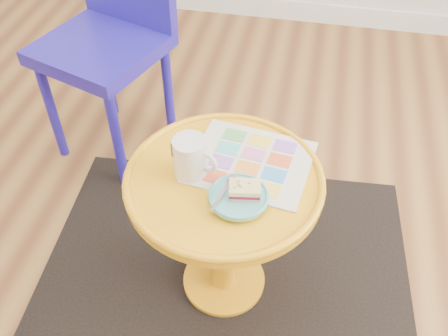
% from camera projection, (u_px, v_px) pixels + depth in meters
% --- Properties ---
extents(floor, '(4.00, 4.00, 0.00)m').
position_uv_depth(floor, '(164.00, 290.00, 1.75)').
color(floor, brown).
rests_on(floor, ground).
extents(room_walls, '(4.00, 4.00, 4.00)m').
position_uv_depth(room_walls, '(30.00, 80.00, 2.53)').
color(room_walls, silver).
rests_on(room_walls, ground).
extents(rug, '(1.37, 1.19, 0.01)m').
position_uv_depth(rug, '(224.00, 281.00, 1.77)').
color(rug, black).
rests_on(rug, ground).
extents(side_table, '(0.56, 0.56, 0.53)m').
position_uv_depth(side_table, '(224.00, 212.00, 1.50)').
color(side_table, orange).
rests_on(side_table, ground).
extents(chair, '(0.55, 0.55, 0.98)m').
position_uv_depth(chair, '(111.00, 25.00, 1.93)').
color(chair, '#21189D').
rests_on(chair, ground).
extents(newspaper, '(0.37, 0.33, 0.01)m').
position_uv_depth(newspaper, '(250.00, 162.00, 1.43)').
color(newspaper, silver).
rests_on(newspaper, side_table).
extents(mug, '(0.13, 0.09, 0.12)m').
position_uv_depth(mug, '(191.00, 157.00, 1.36)').
color(mug, silver).
rests_on(mug, side_table).
extents(plate, '(0.16, 0.16, 0.02)m').
position_uv_depth(plate, '(239.00, 197.00, 1.32)').
color(plate, '#55AFB5').
rests_on(plate, newspaper).
extents(cake_slice, '(0.09, 0.07, 0.04)m').
position_uv_depth(cake_slice, '(245.00, 190.00, 1.30)').
color(cake_slice, '#D3BC8C').
rests_on(cake_slice, plate).
extents(fork, '(0.05, 0.14, 0.00)m').
position_uv_depth(fork, '(224.00, 191.00, 1.32)').
color(fork, silver).
rests_on(fork, plate).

